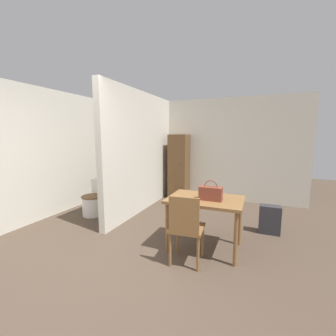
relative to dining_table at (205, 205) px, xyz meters
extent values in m
plane|color=#4C3D30|center=(-0.95, -1.36, -0.65)|extent=(16.00, 16.00, 0.00)
cube|color=beige|center=(-0.95, 2.66, 0.60)|extent=(5.39, 0.12, 2.50)
cube|color=beige|center=(-3.21, 0.62, 0.60)|extent=(0.12, 4.96, 2.50)
cube|color=beige|center=(-1.67, 1.21, 0.60)|extent=(0.12, 2.78, 2.50)
cube|color=brown|center=(0.00, 0.00, 0.07)|extent=(1.03, 0.72, 0.04)
cylinder|color=brown|center=(-0.45, -0.30, -0.30)|extent=(0.05, 0.05, 0.70)
cylinder|color=brown|center=(0.45, -0.30, -0.30)|extent=(0.05, 0.05, 0.70)
cylinder|color=brown|center=(-0.45, 0.30, -0.30)|extent=(0.05, 0.05, 0.70)
cylinder|color=brown|center=(0.45, 0.30, -0.30)|extent=(0.05, 0.05, 0.70)
cube|color=brown|center=(-0.13, -0.42, -0.20)|extent=(0.44, 0.44, 0.04)
cube|color=brown|center=(-0.11, -0.61, 0.04)|extent=(0.37, 0.06, 0.43)
cylinder|color=brown|center=(-0.32, -0.26, -0.43)|extent=(0.04, 0.04, 0.43)
cylinder|color=brown|center=(0.03, -0.23, -0.43)|extent=(0.04, 0.04, 0.43)
cylinder|color=brown|center=(-0.29, -0.61, -0.43)|extent=(0.04, 0.04, 0.43)
cylinder|color=brown|center=(0.06, -0.58, -0.43)|extent=(0.04, 0.04, 0.43)
cylinder|color=white|center=(-2.41, 0.47, -0.46)|extent=(0.40, 0.40, 0.38)
cylinder|color=brown|center=(-2.41, 0.47, -0.26)|extent=(0.43, 0.43, 0.02)
cube|color=white|center=(-2.41, 0.74, -0.11)|extent=(0.34, 0.18, 0.32)
cube|color=brown|center=(0.08, -0.06, 0.18)|extent=(0.31, 0.14, 0.18)
torus|color=brown|center=(0.08, -0.06, 0.28)|extent=(0.18, 0.01, 0.18)
cube|color=brown|center=(-1.23, 2.37, 0.16)|extent=(0.46, 0.42, 1.63)
sphere|color=black|center=(-1.11, 2.15, 0.25)|extent=(0.02, 0.02, 0.02)
cube|color=#2D2D33|center=(0.88, 0.90, -0.41)|extent=(0.33, 0.18, 0.47)
camera|label=1|loc=(0.67, -3.01, 0.97)|focal=24.00mm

